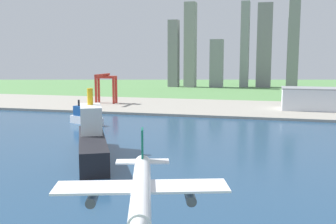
{
  "coord_description": "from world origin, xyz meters",
  "views": [
    {
      "loc": [
        31.33,
        53.69,
        56.97
      ],
      "look_at": [
        -13.21,
        226.16,
        32.17
      ],
      "focal_mm": 42.47,
      "sensor_mm": 36.0,
      "label": 1
    }
  ],
  "objects_px": {
    "cargo_ship": "(92,139)",
    "warehouse_main": "(312,99)",
    "airplane_landing": "(141,188)",
    "ferry_boat": "(85,118)",
    "port_crane_red": "(105,82)"
  },
  "relations": [
    {
      "from": "cargo_ship",
      "to": "warehouse_main",
      "type": "bearing_deg",
      "value": 58.57
    },
    {
      "from": "airplane_landing",
      "to": "warehouse_main",
      "type": "xyz_separation_m",
      "value": [
        68.71,
        354.26,
        -14.69
      ]
    },
    {
      "from": "airplane_landing",
      "to": "warehouse_main",
      "type": "distance_m",
      "value": 361.16
    },
    {
      "from": "cargo_ship",
      "to": "ferry_boat",
      "type": "bearing_deg",
      "value": 118.27
    },
    {
      "from": "cargo_ship",
      "to": "warehouse_main",
      "type": "xyz_separation_m",
      "value": [
        139.99,
        229.04,
        3.54
      ]
    },
    {
      "from": "cargo_ship",
      "to": "warehouse_main",
      "type": "distance_m",
      "value": 268.46
    },
    {
      "from": "airplane_landing",
      "to": "ferry_boat",
      "type": "relative_size",
      "value": 1.3
    },
    {
      "from": "airplane_landing",
      "to": "ferry_boat",
      "type": "bearing_deg",
      "value": 119.04
    },
    {
      "from": "port_crane_red",
      "to": "ferry_boat",
      "type": "bearing_deg",
      "value": -74.28
    },
    {
      "from": "ferry_boat",
      "to": "warehouse_main",
      "type": "bearing_deg",
      "value": 33.38
    },
    {
      "from": "warehouse_main",
      "to": "cargo_ship",
      "type": "bearing_deg",
      "value": -121.43
    },
    {
      "from": "ferry_boat",
      "to": "warehouse_main",
      "type": "height_order",
      "value": "warehouse_main"
    },
    {
      "from": "cargo_ship",
      "to": "port_crane_red",
      "type": "bearing_deg",
      "value": 111.52
    },
    {
      "from": "ferry_boat",
      "to": "cargo_ship",
      "type": "relative_size",
      "value": 0.46
    },
    {
      "from": "ferry_boat",
      "to": "port_crane_red",
      "type": "xyz_separation_m",
      "value": [
        -36.11,
        128.28,
        22.18
      ]
    }
  ]
}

